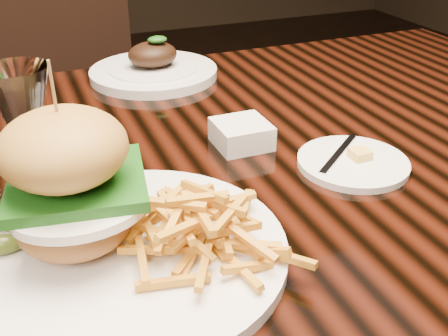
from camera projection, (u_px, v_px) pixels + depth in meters
name	position (u px, v px, depth m)	size (l,w,h in m)	color
dining_table	(192.00, 201.00, 0.79)	(1.60, 0.90, 0.75)	black
burger_plate	(122.00, 214.00, 0.53)	(0.32, 0.32, 0.21)	white
side_saucer	(353.00, 162.00, 0.73)	(0.15, 0.15, 0.02)	white
ramekin	(241.00, 134.00, 0.78)	(0.08, 0.08, 0.04)	white
wine_glass	(23.00, 112.00, 0.55)	(0.07, 0.07, 0.18)	white
far_dish	(154.00, 69.00, 1.04)	(0.25, 0.25, 0.08)	white
chair_far	(74.00, 93.00, 1.55)	(0.53, 0.53, 0.95)	black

